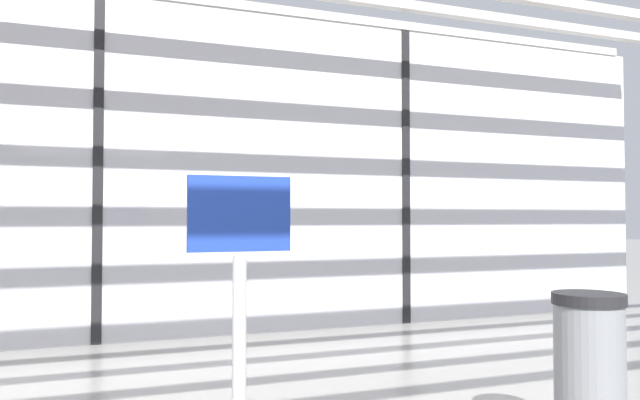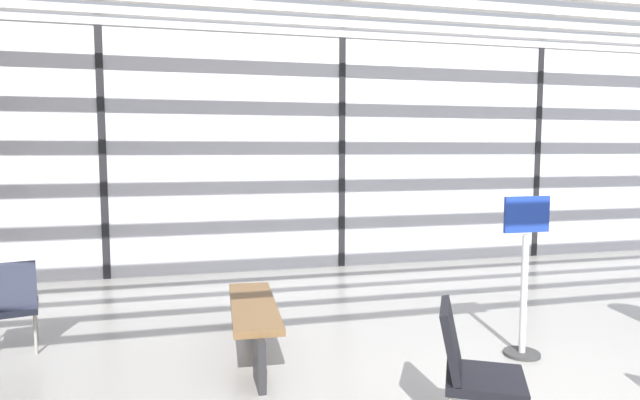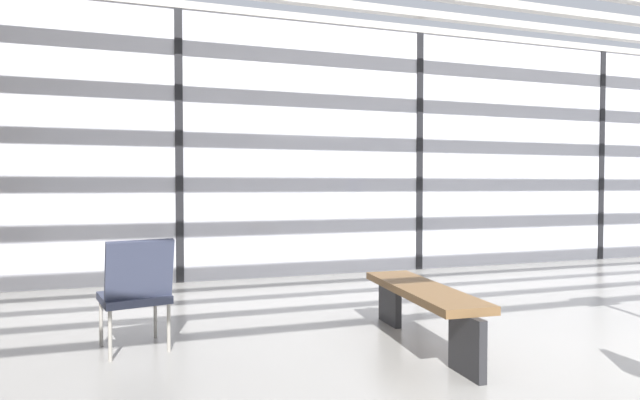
% 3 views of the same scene
% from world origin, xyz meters
% --- Properties ---
extents(glass_curtain_wall, '(14.00, 0.08, 3.56)m').
position_xyz_m(glass_curtain_wall, '(0.00, 5.20, 1.78)').
color(glass_curtain_wall, silver).
rests_on(glass_curtain_wall, ground).
extents(window_mullion_0, '(0.10, 0.12, 3.56)m').
position_xyz_m(window_mullion_0, '(-3.50, 5.20, 1.78)').
color(window_mullion_0, black).
rests_on(window_mullion_0, ground).
extents(window_mullion_1, '(0.10, 0.12, 3.56)m').
position_xyz_m(window_mullion_1, '(0.00, 5.20, 1.78)').
color(window_mullion_1, black).
rests_on(window_mullion_1, ground).
extents(window_mullion_2, '(0.10, 0.12, 3.56)m').
position_xyz_m(window_mullion_2, '(3.50, 5.20, 1.78)').
color(window_mullion_2, black).
rests_on(window_mullion_2, ground).
extents(parked_airplane, '(12.60, 4.13, 4.13)m').
position_xyz_m(parked_airplane, '(-0.08, 11.40, 2.07)').
color(parked_airplane, silver).
rests_on(parked_airplane, ground).
extents(lounge_chair_2, '(0.69, 0.67, 0.87)m').
position_xyz_m(lounge_chair_2, '(-0.64, 0.05, 0.49)').
color(lounge_chair_2, black).
rests_on(lounge_chair_2, ground).
extents(lounge_chair_3, '(0.59, 0.62, 0.87)m').
position_xyz_m(lounge_chair_3, '(-3.95, 2.35, 0.49)').
color(lounge_chair_3, '#33384C').
rests_on(lounge_chair_3, ground).
extents(waiting_bench, '(0.48, 1.70, 0.47)m').
position_xyz_m(waiting_bench, '(-1.80, 1.82, 0.36)').
color(waiting_bench, brown).
rests_on(waiting_bench, ground).
extents(info_sign, '(0.44, 0.32, 1.44)m').
position_xyz_m(info_sign, '(0.54, 1.20, 0.68)').
color(info_sign, '#333333').
rests_on(info_sign, ground).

